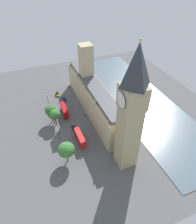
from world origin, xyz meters
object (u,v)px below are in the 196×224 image
(double_decker_bus_under_trees, at_px, (80,138))
(street_lamp_slot_12, at_px, (47,97))
(car_yellow_cab_far_end, at_px, (57,94))
(car_black_corner, at_px, (74,128))
(parliament_building, at_px, (93,95))
(plane_tree_slot_10, at_px, (55,114))
(double_decker_bus_by_river_gate, at_px, (64,110))
(plane_tree_kerbside, at_px, (51,111))
(street_lamp_slot_13, at_px, (59,133))
(plane_tree_slot_11, at_px, (53,114))
(pedestrian_leading, at_px, (68,87))
(pedestrian_near_tower, at_px, (95,138))
(plane_tree_midblock, at_px, (66,150))
(clock_tower, at_px, (131,112))
(pedestrian_trailing, at_px, (84,115))
(car_blue_opposite_hall, at_px, (64,99))

(double_decker_bus_under_trees, relative_size, street_lamp_slot_12, 1.63)
(car_yellow_cab_far_end, relative_size, car_black_corner, 0.97)
(parliament_building, height_order, plane_tree_slot_10, parliament_building)
(parliament_building, relative_size, double_decker_bus_by_river_gate, 6.01)
(car_black_corner, relative_size, street_lamp_slot_12, 0.71)
(plane_tree_kerbside, distance_m, plane_tree_slot_10, 3.74)
(car_yellow_cab_far_end, bearing_deg, street_lamp_slot_13, 77.78)
(double_decker_bus_under_trees, bearing_deg, plane_tree_slot_11, 113.84)
(double_decker_bus_under_trees, xyz_separation_m, pedestrian_leading, (-7.16, -48.37, -1.96))
(street_lamp_slot_12, relative_size, street_lamp_slot_13, 0.96)
(double_decker_bus_under_trees, xyz_separation_m, plane_tree_slot_11, (8.16, -17.86, 3.20))
(parliament_building, xyz_separation_m, street_lamp_slot_12, (22.87, -13.98, -4.64))
(pedestrian_near_tower, bearing_deg, plane_tree_kerbside, -151.05)
(plane_tree_midblock, bearing_deg, plane_tree_slot_10, -91.41)
(clock_tower, distance_m, double_decker_bus_under_trees, 33.11)
(car_black_corner, relative_size, pedestrian_trailing, 2.83)
(car_yellow_cab_far_end, bearing_deg, double_decker_bus_by_river_gate, 87.53)
(car_blue_opposite_hall, distance_m, plane_tree_slot_10, 22.29)
(car_black_corner, relative_size, plane_tree_midblock, 0.47)
(clock_tower, relative_size, car_black_corner, 11.36)
(pedestrian_leading, distance_m, street_lamp_slot_12, 20.02)
(street_lamp_slot_13, bearing_deg, street_lamp_slot_12, -91.14)
(double_decker_bus_by_river_gate, height_order, double_decker_bus_under_trees, same)
(plane_tree_midblock, relative_size, plane_tree_slot_11, 1.18)
(double_decker_bus_by_river_gate, bearing_deg, double_decker_bus_under_trees, 95.84)
(plane_tree_midblock, bearing_deg, plane_tree_kerbside, -88.58)
(clock_tower, relative_size, plane_tree_slot_10, 5.72)
(plane_tree_slot_11, xyz_separation_m, street_lamp_slot_13, (0.45, 13.53, -1.20))
(pedestrian_near_tower, bearing_deg, double_decker_bus_by_river_gate, -168.88)
(parliament_building, relative_size, plane_tree_slot_11, 7.62)
(double_decker_bus_under_trees, height_order, pedestrian_leading, double_decker_bus_under_trees)
(car_black_corner, height_order, pedestrian_trailing, car_black_corner)
(parliament_building, bearing_deg, pedestrian_trailing, 34.29)
(parliament_building, bearing_deg, plane_tree_slot_11, 9.84)
(double_decker_bus_by_river_gate, bearing_deg, pedestrian_leading, -106.98)
(pedestrian_trailing, height_order, plane_tree_kerbside, plane_tree_kerbside)
(double_decker_bus_by_river_gate, height_order, pedestrian_leading, double_decker_bus_by_river_gate)
(double_decker_bus_by_river_gate, distance_m, plane_tree_kerbside, 9.12)
(pedestrian_near_tower, height_order, street_lamp_slot_13, street_lamp_slot_13)
(pedestrian_leading, height_order, pedestrian_trailing, pedestrian_trailing)
(car_black_corner, height_order, plane_tree_slot_11, plane_tree_slot_11)
(car_yellow_cab_far_end, height_order, double_decker_bus_by_river_gate, double_decker_bus_by_river_gate)
(street_lamp_slot_12, bearing_deg, car_yellow_cab_far_end, -135.79)
(car_blue_opposite_hall, distance_m, plane_tree_midblock, 45.36)
(car_black_corner, bearing_deg, pedestrian_trailing, -137.25)
(car_black_corner, distance_m, double_decker_bus_under_trees, 9.18)
(plane_tree_slot_11, bearing_deg, clock_tower, 122.10)
(car_yellow_cab_far_end, height_order, double_decker_bus_under_trees, double_decker_bus_under_trees)
(clock_tower, height_order, street_lamp_slot_12, clock_tower)
(car_blue_opposite_hall, distance_m, pedestrian_leading, 14.03)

